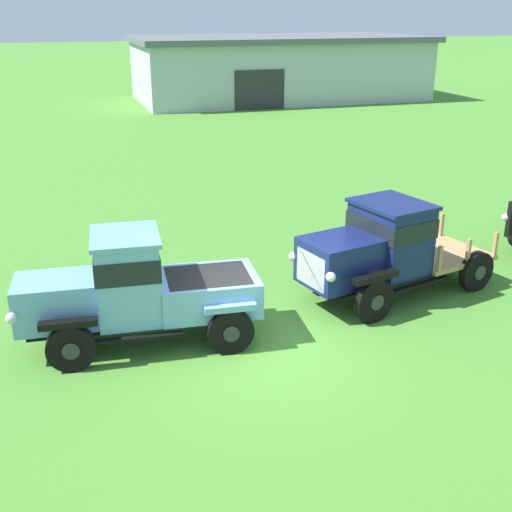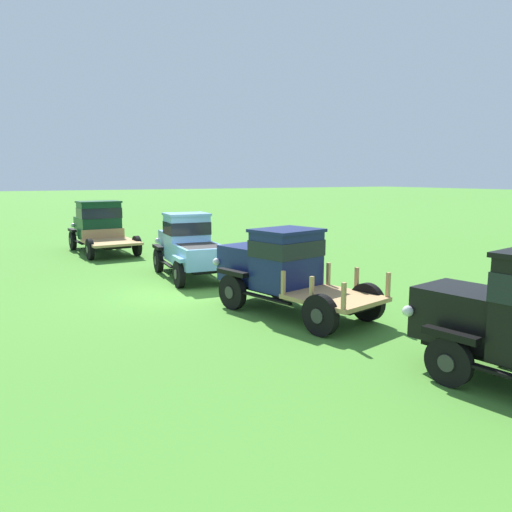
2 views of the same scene
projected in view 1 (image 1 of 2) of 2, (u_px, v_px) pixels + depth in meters
The scene contains 4 objects.
ground_plane at pixel (267, 349), 11.95m from camera, with size 240.00×240.00×0.00m, color #47842D.
farm_shed at pixel (279, 67), 44.16m from camera, with size 19.66×9.91×4.18m.
vintage_truck_second_in_line at pixel (138, 289), 11.84m from camera, with size 4.59×2.07×2.18m.
vintage_truck_midrow_center at pixel (381, 248), 13.72m from camera, with size 4.94×2.78×2.13m.
Camera 1 is at (-3.38, -9.95, 5.95)m, focal length 45.00 mm.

